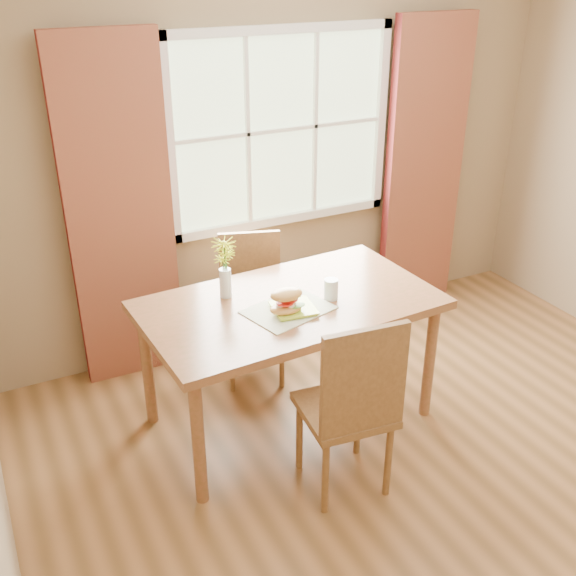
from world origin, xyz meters
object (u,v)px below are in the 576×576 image
(water_glass, at_px, (331,290))
(flower_vase, at_px, (225,261))
(dining_table, at_px, (290,314))
(chair_far, at_px, (252,300))
(chair_near, at_px, (353,403))
(croissant_sandwich, at_px, (286,301))

(water_glass, height_order, flower_vase, flower_vase)
(dining_table, xyz_separation_m, chair_far, (0.03, 0.59, -0.20))
(chair_near, relative_size, flower_vase, 3.00)
(chair_far, height_order, croissant_sandwich, same)
(flower_vase, bearing_deg, chair_far, 49.49)
(dining_table, bearing_deg, croissant_sandwich, -126.12)
(dining_table, height_order, flower_vase, flower_vase)
(chair_near, relative_size, chair_far, 1.09)
(dining_table, relative_size, flower_vase, 4.85)
(dining_table, relative_size, croissant_sandwich, 8.71)
(dining_table, distance_m, water_glass, 0.27)
(croissant_sandwich, bearing_deg, water_glass, 11.94)
(chair_near, height_order, croissant_sandwich, chair_near)
(dining_table, xyz_separation_m, croissant_sandwich, (-0.09, -0.14, 0.17))
(dining_table, xyz_separation_m, water_glass, (0.22, -0.08, 0.14))
(croissant_sandwich, bearing_deg, chair_near, -80.47)
(chair_near, bearing_deg, flower_vase, 113.36)
(chair_near, xyz_separation_m, chair_far, (0.04, 1.30, -0.05))
(chair_far, bearing_deg, flower_vase, -112.09)
(dining_table, relative_size, chair_far, 1.77)
(dining_table, distance_m, chair_near, 0.73)
(dining_table, bearing_deg, water_glass, -22.84)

